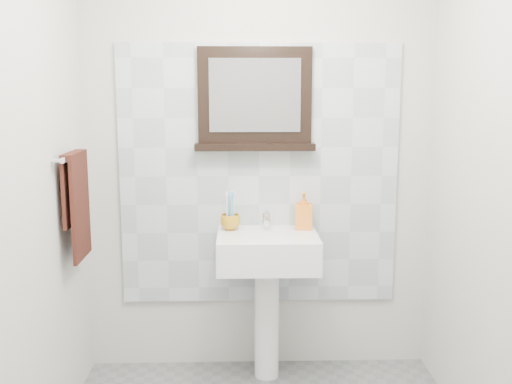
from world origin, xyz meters
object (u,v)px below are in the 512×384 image
toothbrush_cup (230,222)px  framed_mirror (255,101)px  pedestal_sink (267,266)px  hand_towel (77,197)px  soap_dispenser (304,210)px

toothbrush_cup → framed_mirror: (0.14, 0.09, 0.67)m
pedestal_sink → toothbrush_cup: bearing=154.1°
hand_towel → pedestal_sink: bearing=10.8°
framed_mirror → hand_towel: (-0.92, -0.37, -0.47)m
soap_dispenser → toothbrush_cup: bearing=-173.0°
soap_dispenser → hand_towel: (-1.19, -0.30, 0.14)m
framed_mirror → hand_towel: framed_mirror is taller
toothbrush_cup → framed_mirror: size_ratio=0.17×
hand_towel → toothbrush_cup: bearing=20.3°
pedestal_sink → hand_towel: size_ratio=1.75×
toothbrush_cup → hand_towel: hand_towel is taller
pedestal_sink → toothbrush_cup: 0.32m
framed_mirror → hand_towel: 1.10m
hand_towel → soap_dispenser: bearing=14.2°
soap_dispenser → framed_mirror: (-0.28, 0.07, 0.61)m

